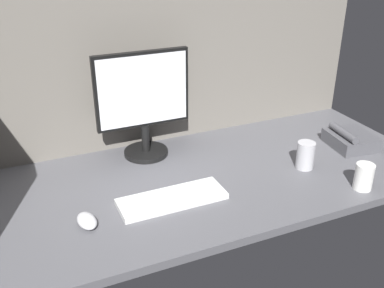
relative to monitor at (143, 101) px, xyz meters
The scene contains 8 objects.
ground_plane 38.00cm from the monitor, 60.72° to the right, with size 180.00×80.00×3.00cm, color #515156.
cubicle_wall_back 20.73cm from the monitor, 41.31° to the left, with size 180.00×5.00×64.22cm.
monitor is the anchor object (origin of this frame).
keyboard 43.91cm from the monitor, 94.44° to the right, with size 37.00×13.00×2.00cm, color silver.
mouse 55.56cm from the monitor, 129.25° to the right, with size 5.60×9.60×3.40cm, color silver.
mug_steel 66.53cm from the monitor, 34.36° to the right, with size 6.86×6.86×10.79cm.
mug_ceramic_white 86.77cm from the monitor, 42.37° to the right, with size 6.56×6.56×9.67cm.
desk_phone 89.08cm from the monitor, 19.08° to the right, with size 19.06×20.82×8.80cm.
Camera 1 is at (-62.05, -132.63, 84.73)cm, focal length 41.60 mm.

